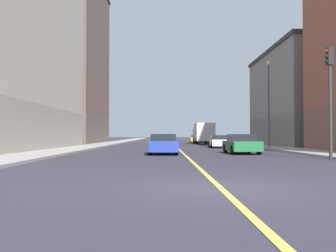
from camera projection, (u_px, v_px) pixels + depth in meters
The scene contains 16 objects.
ground_plane at pixel (220, 188), 9.28m from camera, with size 400.00×400.00×0.00m, color #302D39.
sidewalk_left at pixel (232, 143), 58.37m from camera, with size 3.12×168.00×0.15m, color #9E9B93.
sidewalk_right at pixel (113, 143), 58.15m from camera, with size 3.12×168.00×0.15m, color #9E9B93.
lane_center_stripe at pixel (172, 143), 58.26m from camera, with size 0.16×154.00×0.01m, color #E5D14C.
building_left_mid at pixel (319, 98), 44.35m from camera, with size 12.24×18.33×11.08m.
building_right_midblock at pixel (59, 61), 55.66m from camera, with size 12.24×19.87×24.04m.
traffic_light_left_near at pixel (330, 87), 19.53m from camera, with size 0.40×0.32×5.77m.
street_lamp_left_near at pixel (269, 96), 34.60m from camera, with size 0.36×0.36×7.84m.
car_black at pixel (202, 139), 54.29m from camera, with size 1.89×4.28×1.36m.
car_blue at pixel (163, 144), 25.37m from camera, with size 1.95×4.02×1.35m.
car_orange at pixel (164, 139), 63.56m from camera, with size 2.05×4.63×1.30m.
car_white at pixel (219, 141), 38.09m from camera, with size 1.87×4.12×1.26m.
car_yellow at pixel (196, 139), 65.39m from camera, with size 2.09×4.01×1.26m.
car_red at pixel (164, 139), 53.15m from camera, with size 1.89×4.38×1.32m.
car_green at pixel (241, 144), 26.24m from camera, with size 2.03×4.24×1.34m.
box_truck at pixel (204, 133), 53.89m from camera, with size 2.58×7.15×2.91m.
Camera 1 is at (-1.38, -9.30, 1.29)m, focal length 40.97 mm.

